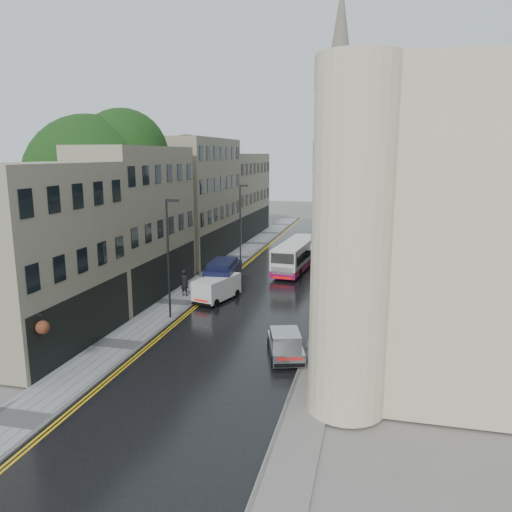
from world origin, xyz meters
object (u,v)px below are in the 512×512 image
at_px(cream_bus, 277,261).
at_px(navy_van, 206,280).
at_px(white_lorry, 321,236).
at_px(white_van, 197,292).
at_px(silver_hatchback, 273,354).
at_px(tree_far, 168,199).
at_px(lamp_post_far, 240,223).
at_px(lamp_post_near, 168,260).
at_px(pedestrian, 185,283).
at_px(tree_near, 93,204).

height_order(cream_bus, navy_van, cream_bus).
height_order(white_lorry, white_van, white_lorry).
relative_size(cream_bus, silver_hatchback, 2.63).
height_order(white_lorry, silver_hatchback, white_lorry).
relative_size(cream_bus, white_lorry, 1.20).
distance_m(tree_far, lamp_post_far, 7.58).
distance_m(silver_hatchback, lamp_post_near, 10.41).
bearing_deg(pedestrian, lamp_post_near, 120.56).
relative_size(cream_bus, lamp_post_far, 1.31).
height_order(cream_bus, white_lorry, white_lorry).
height_order(tree_near, lamp_post_far, tree_near).
height_order(tree_far, lamp_post_far, tree_far).
height_order(tree_far, navy_van, tree_far).
xyz_separation_m(tree_near, white_van, (8.20, -0.61, -6.01)).
xyz_separation_m(white_lorry, pedestrian, (-8.26, -17.74, -1.03)).
bearing_deg(pedestrian, white_van, 154.75).
bearing_deg(lamp_post_near, navy_van, 81.10).
bearing_deg(lamp_post_far, cream_bus, -61.60).
bearing_deg(tree_near, navy_van, 8.51).
height_order(white_van, pedestrian, pedestrian).
bearing_deg(cream_bus, pedestrian, -119.17).
relative_size(tree_near, pedestrian, 6.93).
bearing_deg(tree_far, lamp_post_near, -66.77).
xyz_separation_m(tree_near, navy_van, (8.27, 1.24, -5.64)).
xyz_separation_m(white_van, lamp_post_far, (-0.83, 14.94, 2.91)).
distance_m(white_van, lamp_post_far, 15.24).
height_order(cream_bus, silver_hatchback, cream_bus).
xyz_separation_m(tree_near, lamp_post_near, (7.66, -4.15, -2.99)).
height_order(pedestrian, lamp_post_far, lamp_post_far).
xyz_separation_m(silver_hatchback, navy_van, (-7.42, 11.17, 0.59)).
height_order(pedestrian, lamp_post_near, lamp_post_near).
height_order(silver_hatchback, lamp_post_near, lamp_post_near).
height_order(cream_bus, lamp_post_near, lamp_post_near).
distance_m(cream_bus, silver_hatchback, 19.36).
distance_m(tree_near, pedestrian, 8.92).
bearing_deg(lamp_post_far, lamp_post_near, -103.23).
bearing_deg(silver_hatchback, tree_near, 131.37).
distance_m(tree_near, navy_van, 10.09).
bearing_deg(navy_van, tree_far, 119.71).
bearing_deg(tree_near, white_van, -4.26).
bearing_deg(white_van, cream_bus, 83.12).
bearing_deg(cream_bus, navy_van, -111.81).
height_order(tree_near, lamp_post_near, tree_near).
bearing_deg(white_van, lamp_post_near, -83.35).
bearing_deg(lamp_post_far, tree_near, -131.35).
relative_size(white_lorry, lamp_post_far, 1.09).
relative_size(navy_van, lamp_post_near, 0.66).
bearing_deg(tree_far, lamp_post_far, 10.61).
relative_size(navy_van, pedestrian, 2.52).
bearing_deg(navy_van, lamp_post_near, -100.92).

